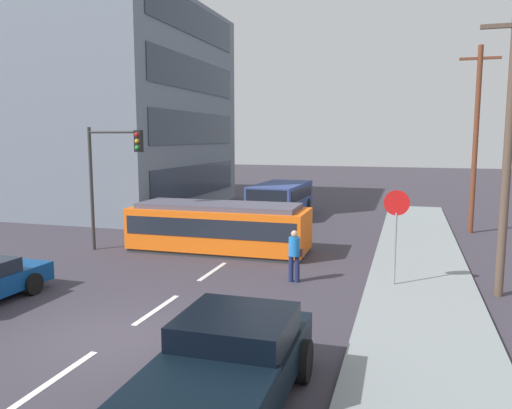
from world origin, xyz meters
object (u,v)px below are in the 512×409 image
object	(u,v)px
pickup_truck_parked	(226,368)
pedestrian_crossing	(294,253)
utility_pole_near	(508,148)
utility_pole_mid	(476,137)
streetcar_tram	(219,226)
parked_sedan_mid	(169,216)
traffic_light_mast	(111,166)
city_bus	(281,198)
stop_sign	(396,218)

from	to	relation	value
pickup_truck_parked	pedestrian_crossing	bearing A→B (deg)	94.37
utility_pole_near	utility_pole_mid	world-z (taller)	utility_pole_mid
pickup_truck_parked	streetcar_tram	bearing A→B (deg)	111.72
streetcar_tram	parked_sedan_mid	distance (m)	5.81
streetcar_tram	traffic_light_mast	bearing A→B (deg)	-163.26
city_bus	utility_pole_near	distance (m)	15.99
streetcar_tram	pedestrian_crossing	world-z (taller)	streetcar_tram
streetcar_tram	traffic_light_mast	world-z (taller)	traffic_light_mast
streetcar_tram	traffic_light_mast	distance (m)	4.93
utility_pole_near	stop_sign	bearing A→B (deg)	-176.42
streetcar_tram	utility_pole_mid	bearing A→B (deg)	35.22
pedestrian_crossing	stop_sign	world-z (taller)	stop_sign
utility_pole_near	streetcar_tram	bearing A→B (deg)	163.06
streetcar_tram	pickup_truck_parked	world-z (taller)	streetcar_tram
pedestrian_crossing	stop_sign	size ratio (longest dim) A/B	0.58
streetcar_tram	city_bus	distance (m)	9.35
streetcar_tram	stop_sign	bearing A→B (deg)	-24.73
parked_sedan_mid	utility_pole_near	world-z (taller)	utility_pole_near
streetcar_tram	utility_pole_near	xyz separation A→B (m)	(9.85, -3.00, 3.27)
parked_sedan_mid	pickup_truck_parked	bearing A→B (deg)	-60.14
traffic_light_mast	utility_pole_near	size ratio (longest dim) A/B	0.61
city_bus	stop_sign	distance (m)	14.26
city_bus	streetcar_tram	bearing A→B (deg)	-91.20
city_bus	traffic_light_mast	size ratio (longest dim) A/B	1.14
parked_sedan_mid	stop_sign	size ratio (longest dim) A/B	1.55
pedestrian_crossing	utility_pole_near	bearing A→B (deg)	3.41
pedestrian_crossing	stop_sign	xyz separation A→B (m)	(3.06, 0.17, 1.25)
parked_sedan_mid	utility_pole_near	size ratio (longest dim) A/B	0.54
city_bus	utility_pole_near	xyz separation A→B (m)	(9.66, -12.34, 3.19)
streetcar_tram	city_bus	xyz separation A→B (m)	(0.20, 9.34, 0.08)
streetcar_tram	stop_sign	world-z (taller)	stop_sign
pedestrian_crossing	pickup_truck_parked	world-z (taller)	pedestrian_crossing
pedestrian_crossing	utility_pole_mid	distance (m)	12.83
pedestrian_crossing	pickup_truck_parked	bearing A→B (deg)	-85.63
traffic_light_mast	utility_pole_mid	distance (m)	16.62
city_bus	pickup_truck_parked	xyz separation A→B (m)	(4.26, -20.52, -0.30)
streetcar_tram	utility_pole_mid	size ratio (longest dim) A/B	0.82
city_bus	pickup_truck_parked	world-z (taller)	city_bus
utility_pole_mid	parked_sedan_mid	bearing A→B (deg)	-167.38
pedestrian_crossing	utility_pole_mid	bearing A→B (deg)	59.03
city_bus	utility_pole_mid	bearing A→B (deg)	-12.16
utility_pole_near	parked_sedan_mid	bearing A→B (deg)	153.70
streetcar_tram	utility_pole_mid	distance (m)	12.97
traffic_light_mast	utility_pole_mid	xyz separation A→B (m)	(14.28, 8.42, 1.11)
pickup_truck_parked	utility_pole_near	bearing A→B (deg)	56.56
pedestrian_crossing	parked_sedan_mid	world-z (taller)	pedestrian_crossing
utility_pole_near	utility_pole_mid	xyz separation A→B (m)	(0.33, 10.19, 0.30)
streetcar_tram	city_bus	bearing A→B (deg)	88.80
city_bus	utility_pole_mid	size ratio (longest dim) A/B	0.65
streetcar_tram	stop_sign	xyz separation A→B (m)	(6.91, -3.18, 1.18)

